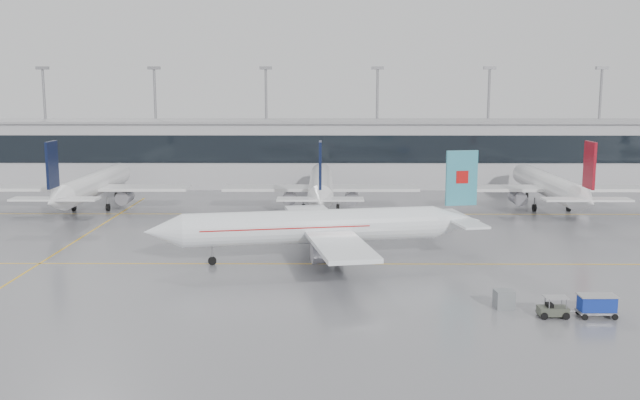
{
  "coord_description": "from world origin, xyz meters",
  "views": [
    {
      "loc": [
        0.5,
        -74.06,
        18.8
      ],
      "look_at": [
        0.0,
        12.0,
        5.0
      ],
      "focal_mm": 40.0,
      "sensor_mm": 36.0,
      "label": 1
    }
  ],
  "objects_px": {
    "baggage_tug": "(553,310)",
    "baggage_cart": "(597,304)",
    "air_canada_jet": "(323,227)",
    "gse_unit": "(504,299)"
  },
  "relations": [
    {
      "from": "baggage_cart",
      "to": "gse_unit",
      "type": "bearing_deg",
      "value": 160.84
    },
    {
      "from": "baggage_cart",
      "to": "gse_unit",
      "type": "distance_m",
      "value": 7.42
    },
    {
      "from": "baggage_cart",
      "to": "baggage_tug",
      "type": "bearing_deg",
      "value": 180.0
    },
    {
      "from": "baggage_tug",
      "to": "baggage_cart",
      "type": "relative_size",
      "value": 1.16
    },
    {
      "from": "baggage_tug",
      "to": "gse_unit",
      "type": "height_order",
      "value": "baggage_tug"
    },
    {
      "from": "air_canada_jet",
      "to": "baggage_cart",
      "type": "distance_m",
      "value": 29.75
    },
    {
      "from": "baggage_tug",
      "to": "gse_unit",
      "type": "relative_size",
      "value": 2.3
    },
    {
      "from": "air_canada_jet",
      "to": "gse_unit",
      "type": "xyz_separation_m",
      "value": [
        15.48,
        -16.91,
        -2.96
      ]
    },
    {
      "from": "baggage_cart",
      "to": "air_canada_jet",
      "type": "bearing_deg",
      "value": 138.89
    },
    {
      "from": "air_canada_jet",
      "to": "baggage_tug",
      "type": "relative_size",
      "value": 10.36
    }
  ]
}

